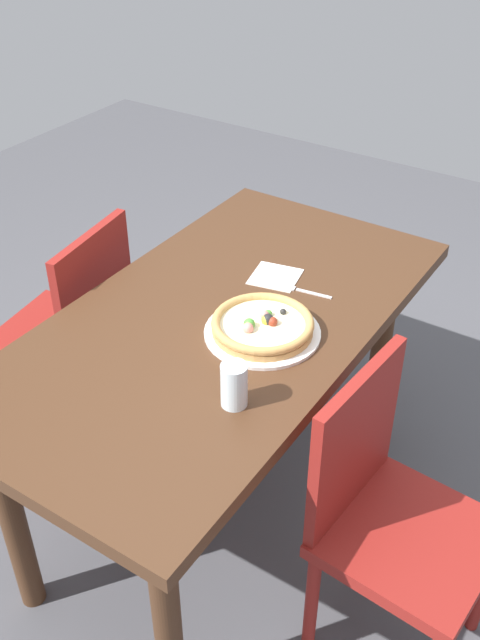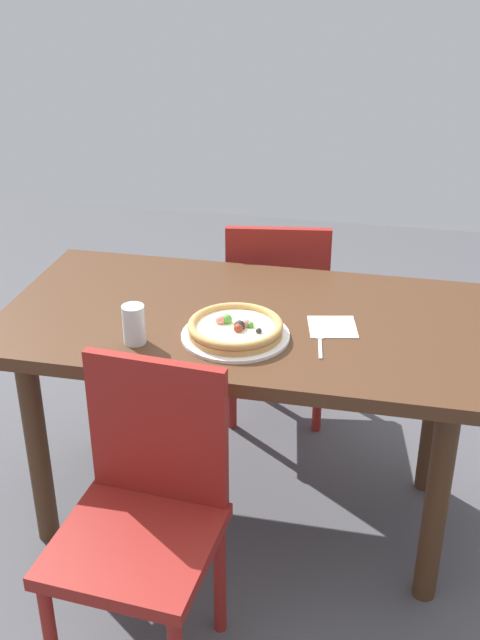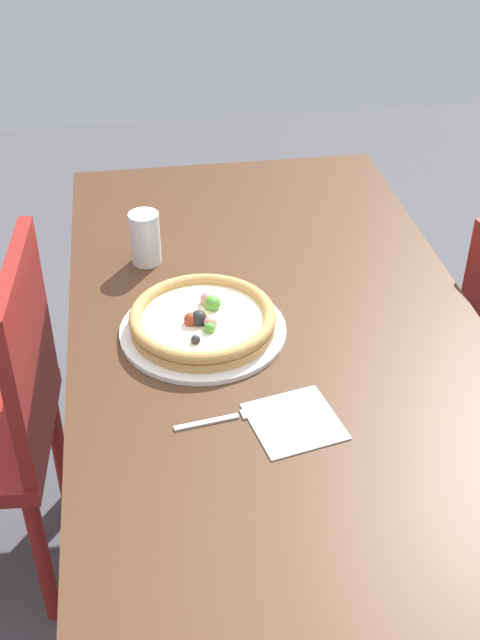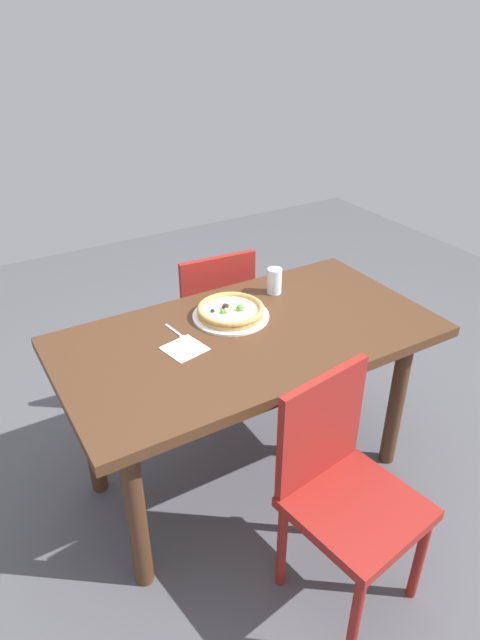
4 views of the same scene
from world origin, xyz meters
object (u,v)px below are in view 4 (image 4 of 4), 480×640
Objects in this scene: drinking_glass at (274,281)px; plate at (232,316)px; pizza at (231,310)px; fork at (179,334)px; dining_table at (249,354)px; napkin at (185,349)px; chair_near at (210,319)px; chair_far at (343,486)px.

plate is at bearing 18.42° from drinking_glass.
pizza is 1.68× the size of fork.
dining_table is at bearing 40.29° from drinking_glass.
napkin is (0.27, 0.12, -0.03)m from pizza.
dining_table is 10.70× the size of napkin.
chair_near is 0.69m from fork.
dining_table is 0.29m from fork.
plate is 1.91× the size of fork.
chair_far reaches higher than plate.
pizza is 1.99× the size of napkin.
chair_far reaches higher than fork.
napkin reaches higher than dining_table.
plate is 0.29m from drinking_glass.
drinking_glass is 0.83× the size of napkin.
plate is 1.14× the size of pizza.
plate is 0.30m from napkin.
pizza is at bearing -156.19° from napkin.
dining_table is 9.05× the size of fork.
drinking_glass reaches higher than dining_table.
plate reaches higher than dining_table.
pizza is at bearing 37.41° from plate.
napkin is (0.27, -0.02, 0.11)m from dining_table.
dining_table is 0.18m from plate.
chair_near reaches higher than plate.
chair_far is at bearing 10.21° from fork.
drinking_glass is at bearing -139.71° from dining_table.
plate is 0.03m from pizza.
chair_far reaches higher than napkin.
dining_table is 0.65m from chair_near.
chair_near and chair_far have the same top height.
fork is at bearing -80.20° from chair_far.
napkin is at bearing -75.54° from chair_far.
napkin is (0.41, 0.59, 0.29)m from chair_near.
dining_table is 0.64m from chair_far.
pizza is at bearing 86.28° from fork.
drinking_glass is at bearing -116.60° from chair_far.
plate is at bearing -91.32° from dining_table.
pizza is 0.30m from napkin.
plate is 2.74× the size of drinking_glass.
pizza is 2.40× the size of drinking_glass.
drinking_glass reaches higher than chair_far.
plate is 0.25m from fork.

